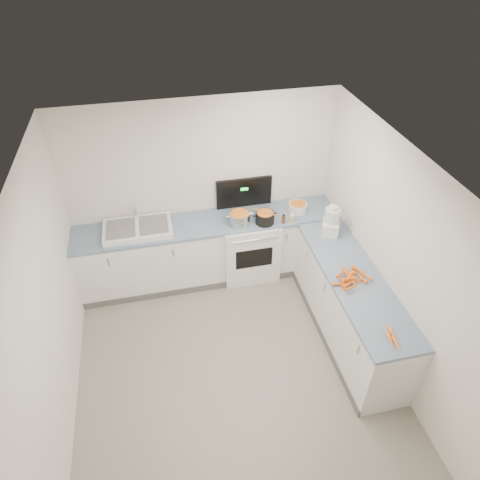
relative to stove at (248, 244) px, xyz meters
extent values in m
cube|color=white|center=(-0.55, 0.01, -0.02)|extent=(3.50, 0.60, 0.90)
cube|color=#778CA9|center=(-0.55, 0.01, 0.45)|extent=(3.50, 0.62, 0.04)
cube|color=white|center=(0.90, -1.39, -0.02)|extent=(0.60, 2.20, 0.90)
cube|color=#778CA9|center=(0.90, -1.39, 0.45)|extent=(0.62, 2.20, 0.04)
cube|color=white|center=(0.00, -0.01, -0.02)|extent=(0.76, 0.65, 0.90)
cube|color=black|center=(0.00, 0.29, 0.68)|extent=(0.76, 0.05, 0.42)
cube|color=white|center=(-1.45, 0.01, 0.50)|extent=(0.86, 0.52, 0.07)
cube|color=slate|center=(-1.65, 0.01, 0.54)|extent=(0.36, 0.42, 0.01)
cube|color=slate|center=(-1.25, 0.01, 0.54)|extent=(0.36, 0.42, 0.01)
cylinder|color=silver|center=(-1.45, 0.23, 0.66)|extent=(0.03, 0.03, 0.24)
cylinder|color=silver|center=(-0.15, -0.12, 0.54)|extent=(0.34, 0.34, 0.20)
cylinder|color=black|center=(0.18, -0.16, 0.53)|extent=(0.32, 0.32, 0.18)
cylinder|color=#AD7A47|center=(0.18, -0.16, 0.63)|extent=(0.35, 0.29, 0.02)
cylinder|color=white|center=(0.68, 0.00, 0.52)|extent=(0.26, 0.26, 0.12)
cylinder|color=#593319|center=(0.41, -0.22, 0.52)|extent=(0.05, 0.05, 0.11)
cylinder|color=#E5B266|center=(0.53, -0.22, 0.52)|extent=(0.06, 0.06, 0.10)
cube|color=white|center=(0.92, -0.56, 0.55)|extent=(0.28, 0.30, 0.18)
cylinder|color=silver|center=(0.92, -0.56, 0.74)|extent=(0.19, 0.19, 0.19)
cylinder|color=white|center=(0.92, -0.56, 0.85)|extent=(0.11, 0.11, 0.04)
cone|color=orange|center=(0.89, -1.30, 0.49)|extent=(0.09, 0.17, 0.04)
cone|color=orange|center=(0.97, -1.32, 0.49)|extent=(0.14, 0.18, 0.05)
cone|color=orange|center=(0.85, -1.44, 0.49)|extent=(0.15, 0.18, 0.05)
cone|color=orange|center=(0.78, -1.49, 0.49)|extent=(0.21, 0.13, 0.05)
cone|color=orange|center=(0.69, -1.47, 0.49)|extent=(0.20, 0.07, 0.04)
cone|color=orange|center=(0.94, -1.41, 0.49)|extent=(0.09, 0.22, 0.04)
cone|color=orange|center=(0.87, -1.38, 0.49)|extent=(0.13, 0.20, 0.04)
cone|color=orange|center=(0.82, -1.44, 0.49)|extent=(0.05, 0.20, 0.05)
cone|color=orange|center=(0.98, -1.39, 0.48)|extent=(0.15, 0.17, 0.04)
cone|color=orange|center=(0.83, -1.41, 0.49)|extent=(0.08, 0.22, 0.05)
cone|color=orange|center=(0.74, -1.45, 0.49)|extent=(0.19, 0.16, 0.04)
cone|color=orange|center=(0.83, -1.42, 0.51)|extent=(0.18, 0.17, 0.04)
cone|color=orange|center=(0.78, -1.57, 0.51)|extent=(0.21, 0.09, 0.04)
cone|color=orange|center=(0.79, -1.43, 0.52)|extent=(0.15, 0.15, 0.05)
cone|color=orange|center=(0.77, -1.44, 0.52)|extent=(0.18, 0.06, 0.04)
cone|color=orange|center=(0.98, -1.43, 0.52)|extent=(0.12, 0.20, 0.04)
cone|color=orange|center=(0.79, -1.36, 0.53)|extent=(0.07, 0.20, 0.04)
cone|color=orange|center=(0.79, -1.41, 0.51)|extent=(0.21, 0.14, 0.04)
cone|color=orange|center=(0.74, -1.33, 0.53)|extent=(0.19, 0.18, 0.05)
cone|color=orange|center=(0.87, -2.34, 0.49)|extent=(0.06, 0.18, 0.04)
cone|color=orange|center=(0.84, -2.28, 0.49)|extent=(0.07, 0.19, 0.04)
cone|color=orange|center=(0.90, -2.22, 0.49)|extent=(0.05, 0.18, 0.04)
cube|color=tan|center=(-1.68, 0.10, 0.54)|extent=(0.04, 0.02, 0.00)
cube|color=tan|center=(-1.75, 0.07, 0.54)|extent=(0.01, 0.04, 0.00)
cube|color=tan|center=(-1.63, -0.07, 0.54)|extent=(0.04, 0.04, 0.00)
cube|color=tan|center=(-1.60, 0.02, 0.54)|extent=(0.03, 0.05, 0.00)
cube|color=tan|center=(-1.69, 0.03, 0.54)|extent=(0.02, 0.05, 0.00)
cube|color=tan|center=(-1.67, -0.03, 0.54)|extent=(0.05, 0.02, 0.00)
cube|color=tan|center=(-1.68, 0.07, 0.54)|extent=(0.01, 0.03, 0.00)
cube|color=tan|center=(-1.60, -0.04, 0.55)|extent=(0.01, 0.04, 0.00)
cube|color=tan|center=(-1.64, 0.07, 0.54)|extent=(0.02, 0.05, 0.00)
camera|label=1|loc=(-1.13, -4.51, 3.77)|focal=32.00mm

